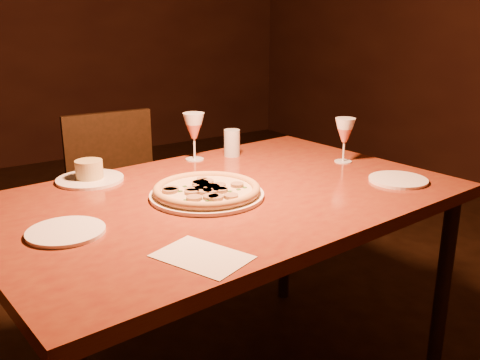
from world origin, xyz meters
TOP-DOWN VIEW (x-y plane):
  - floor at (0.00, 0.00)m, footprint 7.00×7.00m
  - dining_table at (-0.02, -0.27)m, footprint 1.59×1.10m
  - chair_far at (-0.00, 0.70)m, footprint 0.46×0.46m
  - pizza_plate at (-0.08, -0.27)m, footprint 0.37×0.37m
  - ramekin_saucer at (-0.33, 0.11)m, footprint 0.23×0.23m
  - wine_glass_far at (0.11, 0.15)m, footprint 0.09×0.09m
  - wine_glass_right at (0.58, -0.21)m, footprint 0.08×0.08m
  - water_tumbler at (0.27, 0.11)m, footprint 0.07×0.07m
  - side_plate_left at (-0.54, -0.32)m, footprint 0.21×0.21m
  - side_plate_near at (0.56, -0.50)m, footprint 0.20×0.20m
  - menu_card at (-0.31, -0.65)m, footprint 0.22×0.26m

SIDE VIEW (x-z plane):
  - floor at x=0.00m, z-range 0.00..0.00m
  - chair_far at x=0.00m, z-range 0.06..0.97m
  - dining_table at x=-0.02m, z-range 0.33..1.14m
  - menu_card at x=-0.31m, z-range 0.81..0.81m
  - side_plate_near at x=0.56m, z-range 0.81..0.82m
  - side_plate_left at x=-0.54m, z-range 0.81..0.82m
  - pizza_plate at x=-0.08m, z-range 0.81..0.85m
  - ramekin_saucer at x=-0.33m, z-range 0.80..0.87m
  - water_tumbler at x=0.27m, z-range 0.81..0.92m
  - wine_glass_right at x=0.58m, z-range 0.81..0.99m
  - wine_glass_far at x=0.11m, z-range 0.81..1.00m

